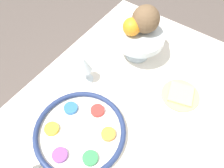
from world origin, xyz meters
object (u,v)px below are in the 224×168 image
Objects in this scene: orange_fruit at (132,27)px; bread_plate at (180,95)px; fruit_stand at (139,39)px; seder_plate at (80,132)px; coconut at (146,19)px; wine_glass at (84,65)px.

bread_plate is (-0.07, -0.30, -0.16)m from orange_fruit.
orange_fruit reaches higher than fruit_stand.
seder_plate is 0.47m from fruit_stand.
coconut reaches higher than bread_plate.
wine_glass is 0.89× the size of bread_plate.
bread_plate is at bearing -66.37° from wine_glass.
fruit_stand is at bearing 71.59° from bread_plate.
wine_glass is at bearing 34.10° from seder_plate.
orange_fruit reaches higher than seder_plate.
orange_fruit is (0.44, 0.07, 0.15)m from seder_plate.
wine_glass is 0.64× the size of fruit_stand.
wine_glass is 0.32m from coconut.
coconut is at bearing 64.76° from bread_plate.
seder_plate is 2.17× the size of bread_plate.
bread_plate is (0.37, -0.23, -0.01)m from seder_plate.
seder_plate is 0.26m from wine_glass.
coconut is at bearing 4.19° from seder_plate.
coconut is 0.75× the size of bread_plate.
wine_glass is at bearing 157.64° from fruit_stand.
fruit_stand is at bearing -179.84° from coconut.
wine_glass is 0.41m from bread_plate.
seder_plate is at bearing -171.09° from orange_fruit.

